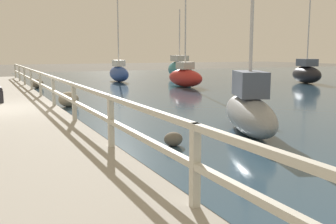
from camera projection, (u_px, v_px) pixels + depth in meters
The scene contains 10 objects.
railing at pixel (53, 86), 13.15m from camera, with size 0.10×32.50×0.99m.
boulder_far_strip at pixel (69, 99), 15.17m from camera, with size 0.78×0.70×0.58m.
boulder_near_dock at pixel (173, 139), 8.79m from camera, with size 0.43×0.38×0.32m.
boulder_mid_strip at pixel (37, 84), 23.19m from camera, with size 0.70×0.63×0.53m.
mooring_bollard at pixel (0, 95), 13.85m from camera, with size 0.25×0.25×0.58m.
sailboat_black at pixel (306, 73), 26.74m from camera, with size 2.25×3.56×8.00m.
sailboat_gray at pixel (249, 110), 10.17m from camera, with size 2.56×4.12×4.90m.
sailboat_red at pixel (185, 76), 23.91m from camera, with size 1.50×3.30×7.38m.
sailboat_blue at pixel (119, 72), 28.13m from camera, with size 0.97×3.42×6.83m.
sailboat_teal at pixel (179, 69), 31.09m from camera, with size 1.94×4.62×5.39m.
Camera 1 is at (-0.01, -13.52, 2.08)m, focal length 42.00 mm.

